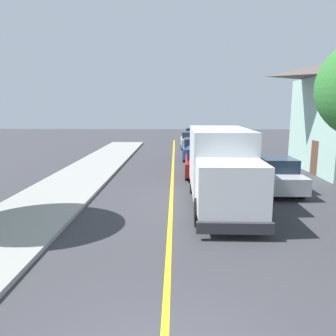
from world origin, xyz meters
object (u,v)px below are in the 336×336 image
parked_van_across (276,175)px  parked_car_furthest (192,135)px  box_truck (221,164)px  parked_car_near (200,163)px  parked_car_far (190,141)px  parked_car_mid (194,149)px

parked_van_across → parked_car_furthest: bearing=97.1°
box_truck → parked_car_furthest: (0.15, 26.53, -0.97)m
parked_car_near → parked_car_far: (-0.05, 13.71, 0.00)m
parked_car_near → parked_van_across: same height
box_truck → parked_van_across: size_ratio=1.63×
parked_car_mid → parked_car_furthest: 13.90m
box_truck → parked_car_furthest: size_ratio=1.63×
parked_car_near → parked_car_far: 13.71m
box_truck → parked_car_far: bearing=91.3°
parked_car_far → parked_car_furthest: same height
parked_car_mid → parked_car_far: size_ratio=1.01×
parked_car_mid → parked_car_far: same height
parked_car_near → parked_van_across: 5.13m
box_truck → parked_car_near: bearing=93.6°
box_truck → parked_car_far: size_ratio=1.63×
parked_car_far → parked_van_across: size_ratio=1.00×
parked_car_far → parked_car_furthest: bearing=84.8°
box_truck → parked_car_mid: 12.69m
parked_van_across → parked_car_mid: bearing=109.2°
parked_car_near → parked_car_far: size_ratio=1.01×
box_truck → parked_car_mid: box_truck is taller
parked_car_mid → parked_car_furthest: (0.55, 13.88, 0.00)m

